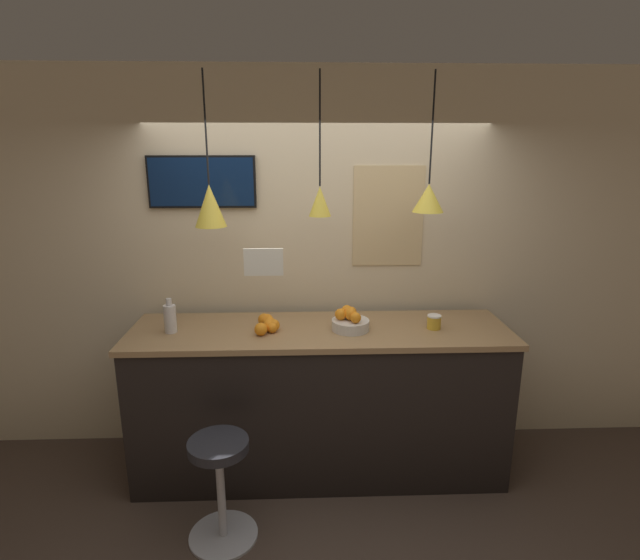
# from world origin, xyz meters

# --- Properties ---
(ground_plane) EXTENTS (14.00, 14.00, 0.00)m
(ground_plane) POSITION_xyz_m (0.00, 0.00, 0.00)
(ground_plane) COLOR #47382D
(back_wall) EXTENTS (8.00, 0.06, 2.90)m
(back_wall) POSITION_xyz_m (0.00, 1.20, 1.45)
(back_wall) COLOR beige
(back_wall) RESTS_ON ground_plane
(service_counter) EXTENTS (2.64, 0.73, 1.11)m
(service_counter) POSITION_xyz_m (0.00, 0.73, 0.56)
(service_counter) COLOR black
(service_counter) RESTS_ON ground_plane
(bar_stool) EXTENTS (0.42, 0.42, 0.67)m
(bar_stool) POSITION_xyz_m (-0.62, 0.06, 0.44)
(bar_stool) COLOR #B7B7BC
(bar_stool) RESTS_ON ground_plane
(fruit_bowl) EXTENTS (0.26, 0.26, 0.16)m
(fruit_bowl) POSITION_xyz_m (0.21, 0.70, 1.17)
(fruit_bowl) COLOR beige
(fruit_bowl) RESTS_ON service_counter
(orange_pile) EXTENTS (0.17, 0.29, 0.09)m
(orange_pile) POSITION_xyz_m (-0.36, 0.72, 1.15)
(orange_pile) COLOR orange
(orange_pile) RESTS_ON service_counter
(juice_bottle) EXTENTS (0.08, 0.08, 0.24)m
(juice_bottle) POSITION_xyz_m (-1.02, 0.70, 1.21)
(juice_bottle) COLOR silver
(juice_bottle) RESTS_ON service_counter
(spread_jar) EXTENTS (0.10, 0.10, 0.10)m
(spread_jar) POSITION_xyz_m (0.79, 0.70, 1.16)
(spread_jar) COLOR gold
(spread_jar) RESTS_ON service_counter
(pendant_lamp_left) EXTENTS (0.21, 0.21, 0.97)m
(pendant_lamp_left) POSITION_xyz_m (-0.72, 0.74, 1.97)
(pendant_lamp_left) COLOR black
(pendant_lamp_middle) EXTENTS (0.15, 0.15, 0.91)m
(pendant_lamp_middle) POSITION_xyz_m (0.00, 0.74, 2.00)
(pendant_lamp_middle) COLOR black
(pendant_lamp_right) EXTENTS (0.21, 0.21, 0.88)m
(pendant_lamp_right) POSITION_xyz_m (0.72, 0.74, 2.01)
(pendant_lamp_right) COLOR black
(mounted_tv) EXTENTS (0.78, 0.04, 0.37)m
(mounted_tv) POSITION_xyz_m (-0.84, 1.15, 2.09)
(mounted_tv) COLOR black
(hanging_menu_board) EXTENTS (0.24, 0.01, 0.17)m
(hanging_menu_board) POSITION_xyz_m (-0.36, 0.44, 1.65)
(hanging_menu_board) COLOR white
(wall_poster) EXTENTS (0.53, 0.01, 0.75)m
(wall_poster) POSITION_xyz_m (0.53, 1.17, 1.83)
(wall_poster) COLOR #DBBC84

